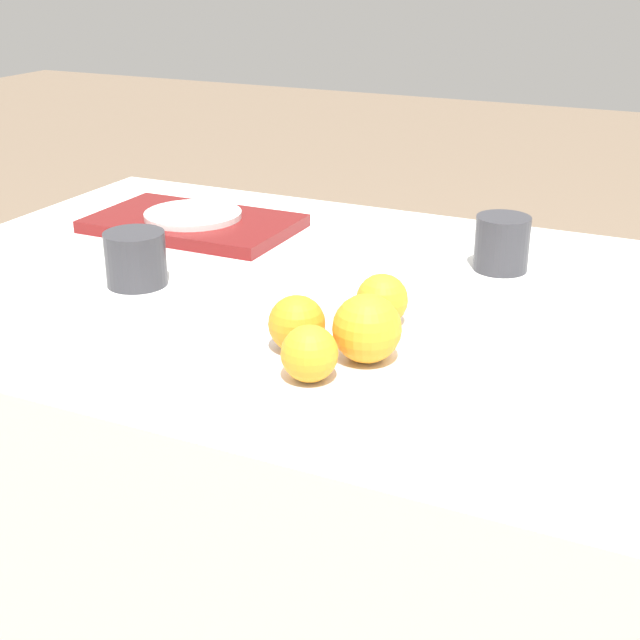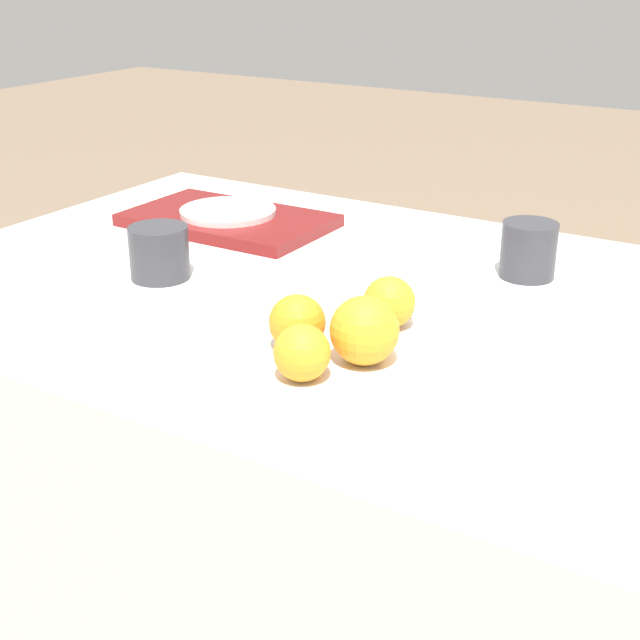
# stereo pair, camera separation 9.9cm
# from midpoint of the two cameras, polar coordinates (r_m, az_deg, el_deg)

# --- Properties ---
(table) EXTENTS (1.58, 0.83, 0.71)m
(table) POSITION_cam_midpoint_polar(r_m,az_deg,el_deg) (1.33, 4.73, -13.84)
(table) COLOR white
(table) RESTS_ON ground_plane
(fruit_platter) EXTENTS (0.32, 0.32, 0.02)m
(fruit_platter) POSITION_cam_midpoint_polar(r_m,az_deg,el_deg) (1.01, -2.82, -2.21)
(fruit_platter) COLOR silver
(fruit_platter) RESTS_ON table
(orange_0) EXTENTS (0.06, 0.06, 0.06)m
(orange_0) POSITION_cam_midpoint_polar(r_m,az_deg,el_deg) (1.06, 1.34, 1.26)
(orange_0) COLOR orange
(orange_0) RESTS_ON fruit_platter
(orange_1) EXTENTS (0.06, 0.06, 0.06)m
(orange_1) POSITION_cam_midpoint_polar(r_m,az_deg,el_deg) (0.93, -3.74, -2.23)
(orange_1) COLOR orange
(orange_1) RESTS_ON fruit_platter
(orange_2) EXTENTS (0.06, 0.06, 0.06)m
(orange_2) POSITION_cam_midpoint_polar(r_m,az_deg,el_deg) (0.99, -4.34, -0.29)
(orange_2) COLOR orange
(orange_2) RESTS_ON fruit_platter
(orange_3) EXTENTS (0.08, 0.08, 0.08)m
(orange_3) POSITION_cam_midpoint_polar(r_m,az_deg,el_deg) (0.96, 0.10, -0.60)
(orange_3) COLOR orange
(orange_3) RESTS_ON fruit_platter
(serving_tray) EXTENTS (0.33, 0.20, 0.02)m
(serving_tray) POSITION_cam_midpoint_polar(r_m,az_deg,el_deg) (1.50, -10.00, 6.06)
(serving_tray) COLOR maroon
(serving_tray) RESTS_ON table
(side_plate) EXTENTS (0.16, 0.16, 0.01)m
(side_plate) POSITION_cam_midpoint_polar(r_m,az_deg,el_deg) (1.49, -10.03, 6.61)
(side_plate) COLOR silver
(side_plate) RESTS_ON serving_tray
(cup_0) EXTENTS (0.08, 0.08, 0.07)m
(cup_0) POSITION_cam_midpoint_polar(r_m,az_deg,el_deg) (1.26, -13.95, 3.79)
(cup_0) COLOR #333338
(cup_0) RESTS_ON table
(cup_1) EXTENTS (0.08, 0.08, 0.08)m
(cup_1) POSITION_cam_midpoint_polar(r_m,az_deg,el_deg) (1.30, 9.44, 4.83)
(cup_1) COLOR #333338
(cup_1) RESTS_ON table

